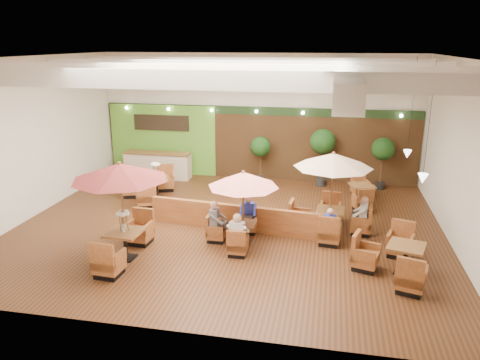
% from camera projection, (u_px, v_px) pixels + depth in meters
% --- Properties ---
extents(room, '(14.04, 14.00, 5.52)m').
position_uv_depth(room, '(243.00, 114.00, 15.77)').
color(room, '#381E0F').
rests_on(room, ground).
extents(service_counter, '(3.00, 0.75, 1.18)m').
position_uv_depth(service_counter, '(158.00, 165.00, 21.16)').
color(service_counter, beige).
rests_on(service_counter, ground).
extents(booth_divider, '(6.25, 0.89, 0.87)m').
position_uv_depth(booth_divider, '(240.00, 218.00, 15.26)').
color(booth_divider, brown).
rests_on(booth_divider, ground).
extents(table_0, '(2.66, 2.83, 2.87)m').
position_uv_depth(table_0, '(121.00, 186.00, 12.80)').
color(table_0, brown).
rests_on(table_0, ground).
extents(table_1, '(2.20, 2.26, 2.34)m').
position_uv_depth(table_1, '(242.00, 191.00, 13.94)').
color(table_1, brown).
rests_on(table_1, ground).
extents(table_2, '(2.66, 2.66, 2.69)m').
position_uv_depth(table_2, '(332.00, 178.00, 14.74)').
color(table_2, brown).
rests_on(table_2, ground).
extents(table_3, '(2.09, 2.97, 1.61)m').
position_uv_depth(table_3, '(150.00, 186.00, 18.45)').
color(table_3, brown).
rests_on(table_3, ground).
extents(table_4, '(2.00, 2.87, 1.02)m').
position_uv_depth(table_4, '(393.00, 259.00, 12.54)').
color(table_4, brown).
rests_on(table_4, ground).
extents(table_5, '(1.06, 2.63, 0.93)m').
position_uv_depth(table_5, '(361.00, 194.00, 17.89)').
color(table_5, brown).
rests_on(table_5, ground).
extents(topiary_0, '(0.87, 0.87, 2.03)m').
position_uv_depth(topiary_0, '(260.00, 149.00, 20.22)').
color(topiary_0, black).
rests_on(topiary_0, ground).
extents(topiary_1, '(1.06, 1.06, 2.46)m').
position_uv_depth(topiary_1, '(323.00, 144.00, 19.64)').
color(topiary_1, black).
rests_on(topiary_1, ground).
extents(topiary_2, '(0.94, 0.94, 2.19)m').
position_uv_depth(topiary_2, '(383.00, 151.00, 19.24)').
color(topiary_2, black).
rests_on(topiary_2, ground).
extents(diner_0, '(0.43, 0.36, 0.85)m').
position_uv_depth(diner_0, '(238.00, 230.00, 13.39)').
color(diner_0, silver).
rests_on(diner_0, ground).
extents(diner_1, '(0.39, 0.32, 0.79)m').
position_uv_depth(diner_1, '(248.00, 211.00, 15.00)').
color(diner_1, '#2736AB').
rests_on(diner_1, ground).
extents(diner_2, '(0.34, 0.42, 0.85)m').
position_uv_depth(diner_2, '(216.00, 218.00, 14.35)').
color(diner_2, slate).
rests_on(diner_2, ground).
extents(diner_3, '(0.38, 0.33, 0.73)m').
position_uv_depth(diner_3, '(330.00, 222.00, 14.13)').
color(diner_3, '#2736AB').
rests_on(diner_3, ground).
extents(diner_4, '(0.36, 0.43, 0.84)m').
position_uv_depth(diner_4, '(362.00, 212.00, 14.87)').
color(diner_4, silver).
rests_on(diner_4, ground).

